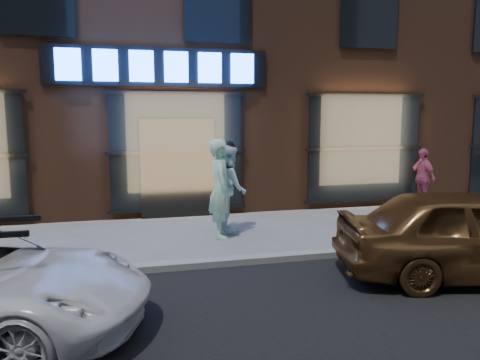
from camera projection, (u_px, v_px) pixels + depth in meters
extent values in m
plane|color=slate|center=(207.00, 267.00, 7.74)|extent=(90.00, 90.00, 0.00)
cube|color=gray|center=(207.00, 263.00, 7.73)|extent=(60.00, 0.25, 0.12)
cube|color=#54301E|center=(160.00, 34.00, 14.72)|extent=(30.00, 8.00, 10.00)
cube|color=black|center=(159.00, 67.00, 10.93)|extent=(5.20, 0.06, 0.90)
cube|color=black|center=(178.00, 168.00, 11.33)|extent=(1.80, 0.10, 2.40)
cube|color=#FFBF72|center=(177.00, 152.00, 11.33)|extent=(3.00, 0.04, 2.60)
cube|color=black|center=(178.00, 152.00, 11.29)|extent=(3.20, 0.06, 2.80)
cube|color=#FFBF72|center=(364.00, 148.00, 12.55)|extent=(3.00, 0.04, 2.60)
cube|color=black|center=(364.00, 148.00, 12.51)|extent=(3.20, 0.06, 2.80)
cube|color=black|center=(217.00, 8.00, 11.06)|extent=(1.60, 0.06, 1.60)
cube|color=black|center=(369.00, 16.00, 12.03)|extent=(1.60, 0.06, 1.60)
cube|color=#2659FF|center=(68.00, 64.00, 10.37)|extent=(0.55, 0.12, 0.70)
cube|color=#2659FF|center=(105.00, 65.00, 10.57)|extent=(0.55, 0.12, 0.70)
cube|color=#2659FF|center=(141.00, 66.00, 10.76)|extent=(0.55, 0.12, 0.70)
cube|color=#2659FF|center=(176.00, 67.00, 10.96)|extent=(0.55, 0.12, 0.70)
cube|color=#2659FF|center=(210.00, 68.00, 11.15)|extent=(0.55, 0.12, 0.70)
cube|color=#2659FF|center=(242.00, 69.00, 11.35)|extent=(0.55, 0.12, 0.70)
imported|color=#C1FED0|center=(221.00, 189.00, 9.47)|extent=(0.55, 0.78, 2.01)
imported|color=white|center=(229.00, 188.00, 10.03)|extent=(0.72, 0.92, 1.86)
imported|color=#C7527A|center=(422.00, 178.00, 12.67)|extent=(0.47, 0.96, 1.59)
imported|color=brown|center=(474.00, 234.00, 7.12)|extent=(4.37, 2.52, 1.40)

